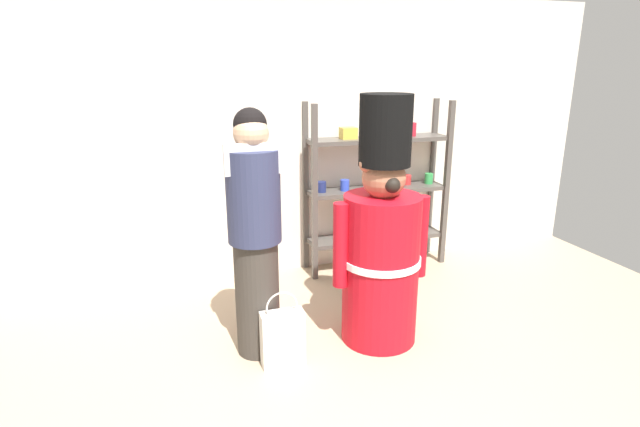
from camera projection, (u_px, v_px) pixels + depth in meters
name	position (u px, v px, depth m)	size (l,w,h in m)	color
ground_plane	(383.00, 396.00, 3.10)	(6.40, 6.40, 0.00)	tan
back_wall	(291.00, 138.00, 4.73)	(6.40, 0.12, 2.60)	silver
merchandise_shelf	(377.00, 187.00, 4.91)	(1.42, 0.35, 1.65)	#4C4742
teddy_bear_guard	(381.00, 245.00, 3.56)	(0.73, 0.57, 1.79)	red
person_shopper	(255.00, 233.00, 3.35)	(0.38, 0.36, 1.72)	#38332D
shopping_bag	(283.00, 337.00, 3.38)	(0.29, 0.12, 0.54)	silver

